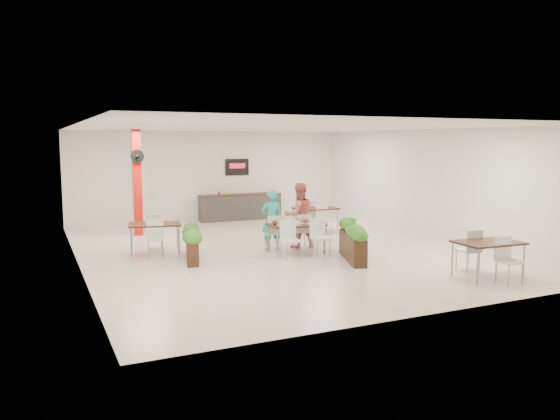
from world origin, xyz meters
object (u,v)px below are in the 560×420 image
at_px(main_table, 296,228).
at_px(side_table_a, 155,228).
at_px(planter_right, 353,239).
at_px(side_table_b, 316,211).
at_px(red_column, 137,181).
at_px(diner_woman, 299,215).
at_px(planter_left, 192,240).
at_px(side_table_c, 488,247).
at_px(service_counter, 240,206).
at_px(diner_man, 272,220).

xyz_separation_m(main_table, side_table_a, (-3.25, 1.59, 0.00)).
distance_m(planter_right, side_table_b, 4.28).
bearing_deg(red_column, diner_woman, -46.22).
distance_m(diner_woman, planter_right, 2.02).
relative_size(planter_left, side_table_c, 1.02).
bearing_deg(side_table_b, diner_woman, -126.86).
xyz_separation_m(diner_woman, side_table_b, (1.68, 2.18, -0.23)).
height_order(red_column, main_table, red_column).
xyz_separation_m(main_table, planter_right, (0.89, -1.27, -0.13)).
xyz_separation_m(red_column, service_counter, (4.00, 1.86, -1.15)).
bearing_deg(planter_right, diner_man, 123.47).
bearing_deg(main_table, service_counter, 82.43).
height_order(diner_woman, side_table_a, diner_woman).
bearing_deg(service_counter, side_table_b, -69.76).
distance_m(red_column, main_table, 5.50).
height_order(planter_left, planter_right, planter_right).
height_order(diner_man, diner_woman, diner_woman).
bearing_deg(main_table, planter_left, 174.06).
bearing_deg(red_column, side_table_b, -16.49).
height_order(red_column, side_table_b, red_column).
relative_size(side_table_b, side_table_c, 0.99).
bearing_deg(main_table, side_table_b, 53.53).
bearing_deg(diner_woman, planter_left, 10.38).
relative_size(service_counter, side_table_b, 1.85).
relative_size(diner_woman, planter_right, 0.93).
xyz_separation_m(main_table, diner_man, (-0.39, 0.65, 0.16)).
height_order(main_table, diner_woman, diner_woman).
xyz_separation_m(diner_woman, planter_right, (0.48, -1.93, -0.37)).
bearing_deg(diner_woman, side_table_c, 118.84).
bearing_deg(side_table_a, planter_left, -54.50).
xyz_separation_m(diner_woman, planter_left, (-3.05, -0.38, -0.38)).
bearing_deg(side_table_c, side_table_b, 97.14).
height_order(service_counter, side_table_c, service_counter).
xyz_separation_m(service_counter, planter_right, (0.06, -7.53, 0.01)).
bearing_deg(diner_man, red_column, -50.05).
relative_size(diner_woman, side_table_c, 1.06).
relative_size(diner_man, side_table_a, 0.95).
height_order(service_counter, side_table_b, service_counter).
distance_m(service_counter, side_table_c, 10.28).
height_order(main_table, diner_man, diner_man).
relative_size(main_table, diner_man, 1.07).
bearing_deg(side_table_c, service_counter, 102.79).
bearing_deg(planter_left, side_table_a, 114.73).
bearing_deg(side_table_b, side_table_a, -166.11).
relative_size(main_table, planter_left, 1.01).
bearing_deg(planter_right, side_table_b, 73.62).
xyz_separation_m(red_column, planter_left, (0.52, -4.11, -1.16)).
xyz_separation_m(diner_man, diner_woman, (0.80, 0.00, 0.08)).
height_order(diner_woman, planter_right, diner_woman).
relative_size(service_counter, side_table_c, 1.83).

